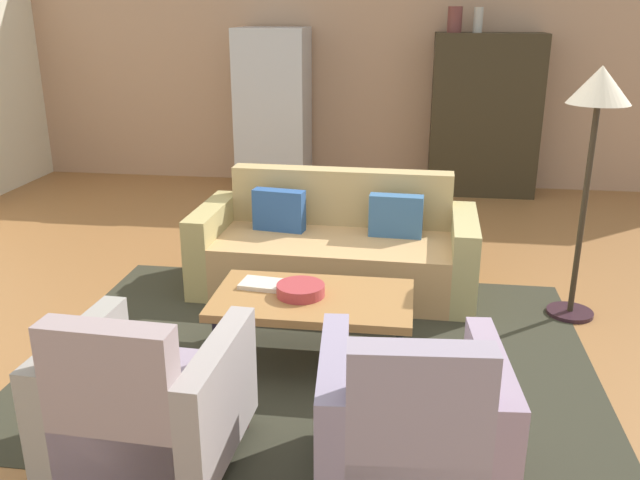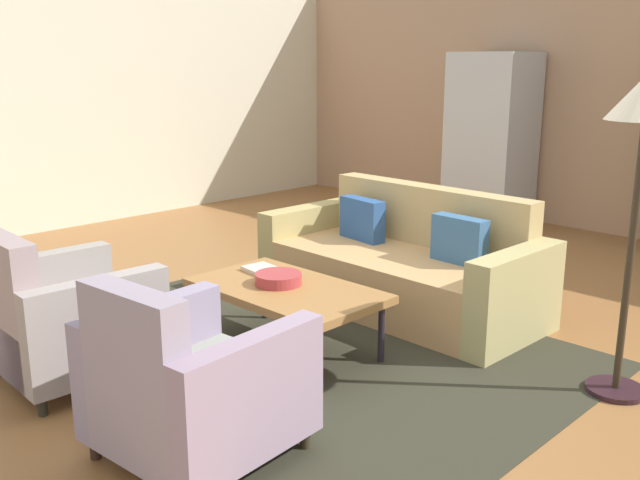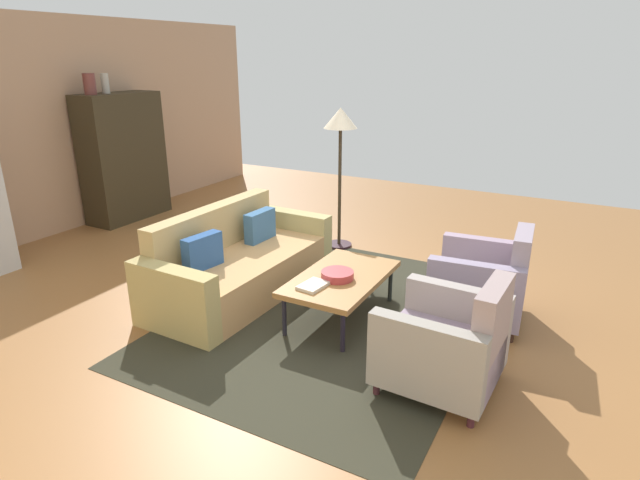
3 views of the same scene
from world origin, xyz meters
name	(u,v)px [view 2 (image 2 of 3)]	position (x,y,z in m)	size (l,w,h in m)	color
ground_plane	(337,345)	(0.00, 0.00, 0.00)	(10.52, 10.52, 0.00)	#966235
wall_back	(627,98)	(0.00, 4.24, 1.40)	(8.77, 0.12, 2.80)	tan
wall_left	(21,97)	(-4.38, 0.00, 1.40)	(0.12, 8.48, 2.80)	beige
area_rug	(293,347)	(-0.17, -0.23, 0.00)	(3.40, 2.60, 0.01)	#302F22
couch	(405,268)	(-0.16, 0.91, 0.29)	(2.12, 0.95, 0.86)	tan
coffee_table	(287,292)	(-0.17, -0.28, 0.38)	(1.20, 0.70, 0.42)	black
armchair_left	(61,322)	(-0.77, -1.45, 0.34)	(0.84, 0.84, 0.88)	#3C1C21
armchair_right	(187,390)	(0.44, -1.44, 0.34)	(0.86, 0.86, 0.88)	#341F1F
fruit_bowl	(278,279)	(-0.24, -0.28, 0.45)	(0.29, 0.29, 0.07)	#A83639
book_stack	(263,270)	(-0.50, -0.17, 0.43)	(0.29, 0.21, 0.03)	beige
refrigerator	(491,139)	(-1.24, 3.79, 0.93)	(0.80, 0.73, 1.85)	#B7BABF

